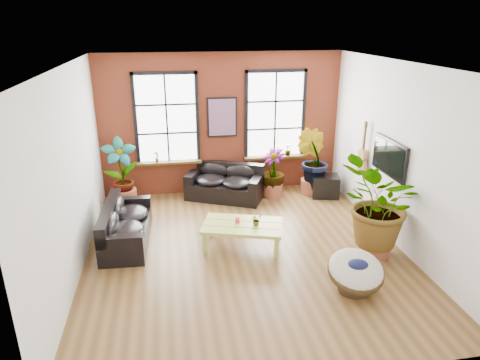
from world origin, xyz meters
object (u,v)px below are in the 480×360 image
(coffee_table, at_px, (243,227))
(papasan_chair, at_px, (356,272))
(sofa_left, at_px, (124,226))
(sofa_back, at_px, (225,183))

(coffee_table, relative_size, papasan_chair, 1.70)
(sofa_left, bearing_deg, coffee_table, -101.81)
(sofa_back, relative_size, coffee_table, 1.19)
(papasan_chair, bearing_deg, coffee_table, 136.86)
(sofa_back, xyz_separation_m, coffee_table, (-0.02, -2.54, 0.05))
(coffee_table, height_order, papasan_chair, papasan_chair)
(sofa_left, relative_size, papasan_chair, 2.00)
(coffee_table, bearing_deg, sofa_left, -177.30)
(sofa_back, bearing_deg, coffee_table, -65.56)
(sofa_back, relative_size, sofa_left, 1.01)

